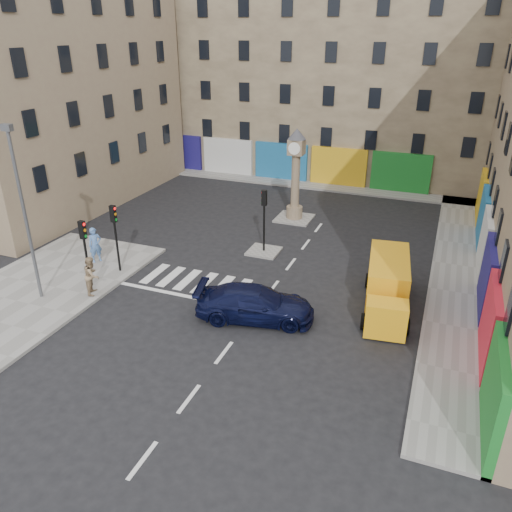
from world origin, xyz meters
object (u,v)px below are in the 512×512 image
Objects in this scene: yellow_van at (387,285)px; pedestrian_tan at (92,275)px; traffic_light_left_near at (85,245)px; traffic_light_island at (264,211)px; lamp_post at (23,206)px; traffic_light_left_far at (115,228)px; clock_pillar at (296,169)px; pedestrian_blue at (95,245)px; navy_sedan at (255,304)px.

yellow_van is 14.25m from pedestrian_tan.
traffic_light_left_near reaches higher than yellow_van.
lamp_post is at bearing -131.71° from traffic_light_island.
traffic_light_left_far reaches higher than traffic_light_island.
clock_pillar is at bearing 61.06° from traffic_light_left_far.
traffic_light_left_near is 2.40m from traffic_light_left_far.
lamp_post reaches higher than traffic_light_left_far.
traffic_light_left_near is 14.57m from yellow_van.
traffic_light_island is 1.85× the size of pedestrian_blue.
lamp_post is 4.29× the size of pedestrian_tan.
navy_sedan is 2.68× the size of pedestrian_blue.
lamp_post is 5.65m from pedestrian_blue.
traffic_light_left_far is 1.85× the size of pedestrian_blue.
traffic_light_island is 8.57m from yellow_van.
traffic_light_left_far reaches higher than pedestrian_blue.
pedestrian_tan is (2.20, 1.24, -3.67)m from lamp_post.
traffic_light_left_near is 3.21m from lamp_post.
traffic_light_island is at bearing -90.00° from clock_pillar.
traffic_light_left_near is at bearing -114.55° from clock_pillar.
pedestrian_tan is (2.19, -3.08, -0.03)m from pedestrian_blue.
traffic_light_left_far is 0.69× the size of navy_sedan.
clock_pillar reaches higher than traffic_light_left_near.
traffic_light_left_near is at bearing -90.00° from traffic_light_left_far.
lamp_post reaches higher than traffic_light_left_near.
traffic_light_left_far reaches higher than navy_sedan.
traffic_light_island is 0.69× the size of navy_sedan.
traffic_light_island is 0.59× the size of yellow_van.
traffic_light_island is (6.30, 5.40, -0.03)m from traffic_light_left_far.
yellow_van is at bearing -52.19° from pedestrian_blue.
traffic_light_island is at bearing 40.60° from traffic_light_left_far.
traffic_light_left_near is at bearing 36.38° from lamp_post.
pedestrian_blue is (-8.19, -4.88, -1.44)m from traffic_light_island.
navy_sedan is at bearing -11.06° from traffic_light_left_far.
clock_pillar is 0.98× the size of yellow_van.
traffic_light_left_far is at bearing -17.15° from pedestrian_tan.
clock_pillar is 12.54m from yellow_van.
yellow_van is 15.83m from pedestrian_blue.
traffic_light_left_far is 13.05m from clock_pillar.
traffic_light_left_near and traffic_light_left_far have the same top height.
traffic_light_island is at bearing 48.29° from lamp_post.
yellow_van is at bearing 16.52° from traffic_light_left_near.
pedestrian_tan is (-8.22, -0.90, 0.34)m from navy_sedan.
traffic_light_left_near is at bearing 82.18° from navy_sedan.
yellow_van is (13.89, 1.72, -1.53)m from traffic_light_left_far.
traffic_light_island reaches higher than pedestrian_blue.
lamp_post is at bearing 95.55° from pedestrian_tan.
navy_sedan is at bearing -154.94° from yellow_van.
lamp_post is (-1.90, -1.40, 2.17)m from traffic_light_left_near.
pedestrian_blue is (-15.78, -1.20, 0.06)m from yellow_van.
yellow_van is (7.59, -3.68, -1.50)m from traffic_light_island.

